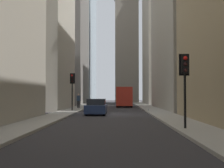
{
  "coord_description": "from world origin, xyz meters",
  "views": [
    {
      "loc": [
        -29.29,
        -0.56,
        1.83
      ],
      "look_at": [
        17.78,
        0.35,
        3.35
      ],
      "focal_mm": 51.04,
      "sensor_mm": 36.0,
      "label": 1
    }
  ],
  "objects": [
    {
      "name": "sidewalk_left",
      "position": [
        0.0,
        -4.5,
        0.07
      ],
      "size": [
        90.0,
        2.2,
        0.14
      ],
      "primitive_type": "cube",
      "color": "#A8A399",
      "rests_on": "ground_plane"
    },
    {
      "name": "sedan_navy",
      "position": [
        -0.79,
        1.4,
        0.66
      ],
      "size": [
        4.3,
        1.78,
        1.42
      ],
      "color": "navy",
      "rests_on": "ground_plane"
    },
    {
      "name": "discarded_bottle",
      "position": [
        2.53,
        -3.58,
        0.25
      ],
      "size": [
        0.07,
        0.07,
        0.27
      ],
      "color": "#999EA3",
      "rests_on": "sidewalk_left"
    },
    {
      "name": "ground_plane",
      "position": [
        0.0,
        0.0,
        0.0
      ],
      "size": [
        135.0,
        135.0,
        0.0
      ],
      "primitive_type": "plane",
      "color": "#302D30"
    },
    {
      "name": "building_right_far",
      "position": [
        29.99,
        10.6,
        15.95
      ],
      "size": [
        15.55,
        10.5,
        31.88
      ],
      "color": "gray",
      "rests_on": "ground_plane"
    },
    {
      "name": "traffic_light_midblock",
      "position": [
        4.15,
        4.29,
        3.02
      ],
      "size": [
        0.43,
        0.52,
        3.92
      ],
      "color": "black",
      "rests_on": "sidewalk_right"
    },
    {
      "name": "building_left_far",
      "position": [
        29.78,
        -10.59,
        13.89
      ],
      "size": [
        13.97,
        10.5,
        27.76
      ],
      "color": "beige",
      "rests_on": "ground_plane"
    },
    {
      "name": "pedestrian",
      "position": [
        10.35,
        4.39,
        1.11
      ],
      "size": [
        0.26,
        0.44,
        1.77
      ],
      "color": "black",
      "rests_on": "sidewalk_right"
    },
    {
      "name": "traffic_light_foreground",
      "position": [
        -13.4,
        -3.88,
        2.87
      ],
      "size": [
        0.43,
        0.52,
        3.73
      ],
      "color": "black",
      "rests_on": "sidewalk_left"
    },
    {
      "name": "delivery_truck",
      "position": [
        16.82,
        -1.4,
        1.46
      ],
      "size": [
        6.46,
        2.25,
        2.84
      ],
      "color": "red",
      "rests_on": "ground_plane"
    },
    {
      "name": "church_spire",
      "position": [
        38.87,
        -2.4,
        19.43
      ],
      "size": [
        5.39,
        5.39,
        37.12
      ],
      "color": "gray",
      "rests_on": "ground_plane"
    },
    {
      "name": "sidewalk_right",
      "position": [
        0.0,
        4.5,
        0.07
      ],
      "size": [
        90.0,
        2.2,
        0.14
      ],
      "primitive_type": "cube",
      "color": "#A8A399",
      "rests_on": "ground_plane"
    }
  ]
}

